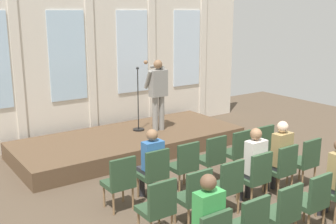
% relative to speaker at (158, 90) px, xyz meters
% --- Properties ---
extents(rear_partition, '(9.00, 0.14, 3.76)m').
position_rel_speaker_xyz_m(rear_partition, '(-0.72, 1.46, 0.51)').
color(rear_partition, silver).
rests_on(rear_partition, ground).
extents(stage_platform, '(5.32, 2.22, 0.38)m').
position_rel_speaker_xyz_m(stage_platform, '(-0.76, 0.06, -1.19)').
color(stage_platform, brown).
rests_on(stage_platform, ground).
extents(speaker, '(0.51, 0.69, 1.72)m').
position_rel_speaker_xyz_m(speaker, '(0.00, 0.00, 0.00)').
color(speaker, gray).
rests_on(speaker, stage_platform).
extents(mic_stand, '(0.28, 0.28, 1.55)m').
position_rel_speaker_xyz_m(mic_stand, '(-0.39, 0.27, -0.67)').
color(mic_stand, black).
rests_on(mic_stand, stage_platform).
extents(chair_r0_c0, '(0.46, 0.44, 0.94)m').
position_rel_speaker_xyz_m(chair_r0_c0, '(-2.42, -2.51, -0.85)').
color(chair_r0_c0, olive).
rests_on(chair_r0_c0, ground).
extents(chair_r0_c1, '(0.46, 0.44, 0.94)m').
position_rel_speaker_xyz_m(chair_r0_c1, '(-1.75, -2.51, -0.85)').
color(chair_r0_c1, olive).
rests_on(chair_r0_c1, ground).
extents(audience_r0_c1, '(0.36, 0.39, 1.28)m').
position_rel_speaker_xyz_m(audience_r0_c1, '(-1.75, -2.43, -0.67)').
color(audience_r0_c1, '#2D2D33').
rests_on(audience_r0_c1, ground).
extents(chair_r0_c2, '(0.46, 0.44, 0.94)m').
position_rel_speaker_xyz_m(chair_r0_c2, '(-1.09, -2.51, -0.85)').
color(chair_r0_c2, olive).
rests_on(chair_r0_c2, ground).
extents(chair_r0_c3, '(0.46, 0.44, 0.94)m').
position_rel_speaker_xyz_m(chair_r0_c3, '(-0.43, -2.51, -0.85)').
color(chair_r0_c3, olive).
rests_on(chair_r0_c3, ground).
extents(chair_r0_c4, '(0.46, 0.44, 0.94)m').
position_rel_speaker_xyz_m(chair_r0_c4, '(0.23, -2.51, -0.85)').
color(chair_r0_c4, olive).
rests_on(chair_r0_c4, ground).
extents(chair_r0_c5, '(0.46, 0.44, 0.94)m').
position_rel_speaker_xyz_m(chair_r0_c5, '(0.90, -2.51, -0.85)').
color(chair_r0_c5, olive).
rests_on(chair_r0_c5, ground).
extents(chair_r1_c0, '(0.46, 0.44, 0.94)m').
position_rel_speaker_xyz_m(chair_r1_c0, '(-2.42, -3.64, -0.85)').
color(chair_r1_c0, olive).
rests_on(chair_r1_c0, ground).
extents(chair_r1_c1, '(0.46, 0.44, 0.94)m').
position_rel_speaker_xyz_m(chair_r1_c1, '(-1.75, -3.64, -0.85)').
color(chair_r1_c1, olive).
rests_on(chair_r1_c1, ground).
extents(chair_r1_c2, '(0.46, 0.44, 0.94)m').
position_rel_speaker_xyz_m(chair_r1_c2, '(-1.09, -3.64, -0.85)').
color(chair_r1_c2, olive).
rests_on(chair_r1_c2, ground).
extents(chair_r1_c3, '(0.46, 0.44, 0.94)m').
position_rel_speaker_xyz_m(chair_r1_c3, '(-0.43, -3.64, -0.85)').
color(chair_r1_c3, olive).
rests_on(chair_r1_c3, ground).
extents(audience_r1_c3, '(0.36, 0.39, 1.34)m').
position_rel_speaker_xyz_m(audience_r1_c3, '(-0.43, -3.56, -0.64)').
color(audience_r1_c3, '#2D2D33').
rests_on(audience_r1_c3, ground).
extents(chair_r1_c4, '(0.46, 0.44, 0.94)m').
position_rel_speaker_xyz_m(chair_r1_c4, '(0.23, -3.64, -0.85)').
color(chair_r1_c4, olive).
rests_on(chair_r1_c4, ground).
extents(audience_r1_c4, '(0.36, 0.39, 1.36)m').
position_rel_speaker_xyz_m(audience_r1_c4, '(0.23, -3.56, -0.63)').
color(audience_r1_c4, '#2D2D33').
rests_on(audience_r1_c4, ground).
extents(chair_r1_c5, '(0.46, 0.44, 0.94)m').
position_rel_speaker_xyz_m(chair_r1_c5, '(0.90, -3.64, -0.85)').
color(chair_r1_c5, olive).
rests_on(chair_r1_c5, ground).
extents(audience_r2_c0, '(0.36, 0.39, 1.37)m').
position_rel_speaker_xyz_m(audience_r2_c0, '(-2.42, -4.68, -0.63)').
color(audience_r2_c0, '#2D2D33').
rests_on(audience_r2_c0, ground).
extents(chair_r2_c2, '(0.46, 0.44, 0.94)m').
position_rel_speaker_xyz_m(chair_r2_c2, '(-1.09, -4.76, -0.85)').
color(chair_r2_c2, olive).
rests_on(chair_r2_c2, ground).
extents(chair_r2_c3, '(0.46, 0.44, 0.94)m').
position_rel_speaker_xyz_m(chair_r2_c3, '(-0.43, -4.76, -0.85)').
color(chair_r2_c3, olive).
rests_on(chair_r2_c3, ground).
extents(audience_r2_c4, '(0.36, 0.39, 1.33)m').
position_rel_speaker_xyz_m(audience_r2_c4, '(0.23, -4.68, -0.65)').
color(audience_r2_c4, '#2D2D33').
rests_on(audience_r2_c4, ground).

